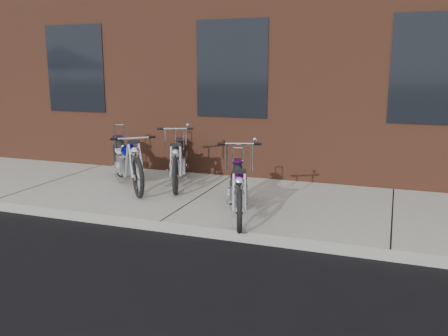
% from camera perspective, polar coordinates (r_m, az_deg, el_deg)
% --- Properties ---
extents(ground, '(120.00, 120.00, 0.00)m').
position_cam_1_polar(ground, '(6.66, -7.69, -7.62)').
color(ground, black).
rests_on(ground, ground).
extents(sidewalk, '(22.00, 3.00, 0.15)m').
position_cam_1_polar(sidewalk, '(7.93, -2.68, -3.75)').
color(sidewalk, gray).
rests_on(sidewalk, ground).
extents(building_brick, '(22.00, 10.00, 8.00)m').
position_cam_1_polar(building_brick, '(13.97, 8.09, 19.17)').
color(building_brick, brown).
rests_on(building_brick, ground).
extents(chopper_purple, '(0.79, 1.94, 1.13)m').
position_cam_1_polar(chopper_purple, '(6.74, 1.75, -2.68)').
color(chopper_purple, black).
rests_on(chopper_purple, sidewalk).
extents(chopper_blue, '(1.66, 1.81, 1.02)m').
position_cam_1_polar(chopper_blue, '(8.59, -11.55, 0.67)').
color(chopper_blue, black).
rests_on(chopper_blue, sidewalk).
extents(chopper_third, '(0.92, 2.03, 1.09)m').
position_cam_1_polar(chopper_third, '(8.63, -5.55, 0.67)').
color(chopper_third, black).
rests_on(chopper_third, sidewalk).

